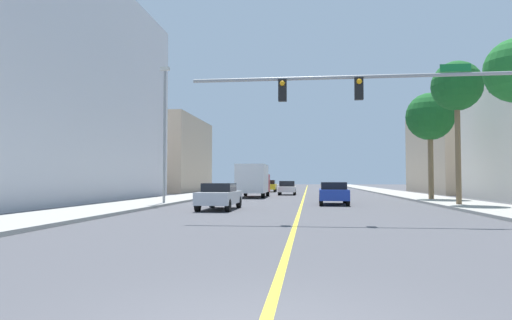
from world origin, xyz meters
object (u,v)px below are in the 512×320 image
palm_far (430,117)px  delivery_truck (253,180)px  car_silver (219,196)px  car_white (287,188)px  car_blue (333,193)px  street_lamp (165,128)px  palm_mid (457,88)px  traffic_signal_mast (409,102)px  car_yellow (269,186)px

palm_far → delivery_truck: palm_far is taller
car_silver → car_white: size_ratio=1.11×
palm_far → delivery_truck: (-13.87, 5.04, -4.65)m
car_blue → street_lamp: bearing=-169.0°
palm_mid → delivery_truck: size_ratio=1.18×
palm_far → car_blue: (-7.43, -5.74, -5.46)m
traffic_signal_mast → palm_mid: palm_mid is taller
traffic_signal_mast → palm_far: bearing=73.4°
palm_far → car_yellow: palm_far is taller
street_lamp → delivery_truck: (4.01, 12.64, -3.26)m
car_white → car_blue: bearing=-78.5°
street_lamp → car_blue: 11.37m
street_lamp → car_blue: (10.45, 1.85, -4.07)m
car_yellow → street_lamp: bearing=-98.7°
palm_mid → car_white: (-10.88, 18.98, -6.24)m
car_silver → car_yellow: (-0.39, 33.72, 0.04)m
street_lamp → car_silver: (4.24, -3.73, -4.08)m
palm_mid → car_yellow: bearing=114.8°
traffic_signal_mast → palm_far: palm_far is taller
car_blue → palm_far: bearing=38.7°
palm_mid → delivery_truck: (-13.55, 12.28, -5.43)m
palm_far → car_blue: size_ratio=1.78×
traffic_signal_mast → car_silver: traffic_signal_mast is taller
traffic_signal_mast → delivery_truck: bearing=110.9°
traffic_signal_mast → palm_mid: size_ratio=1.49×
car_blue → delivery_truck: 12.59m
palm_mid → car_blue: 9.58m
street_lamp → car_yellow: (3.85, 29.99, -4.04)m
street_lamp → car_white: size_ratio=2.17×
street_lamp → car_blue: street_lamp is taller
car_silver → car_white: 23.20m
car_silver → delivery_truck: (-0.22, 16.37, 0.82)m
traffic_signal_mast → car_silver: size_ratio=2.87×
car_blue → car_white: bearing=103.2°
traffic_signal_mast → palm_mid: bearing=64.5°
street_lamp → car_yellow: 30.50m
palm_mid → car_blue: (-7.11, 1.49, -6.24)m
street_lamp → car_yellow: size_ratio=2.03×
car_blue → car_yellow: (-6.60, 28.14, 0.03)m
car_blue → traffic_signal_mast: bearing=-78.4°
traffic_signal_mast → palm_mid: 11.68m
traffic_signal_mast → car_white: bearing=101.5°
car_silver → palm_mid: bearing=17.6°
street_lamp → palm_mid: 17.70m
palm_mid → delivery_truck: bearing=137.8°
delivery_truck → car_yellow: bearing=89.9°
traffic_signal_mast → delivery_truck: traffic_signal_mast is taller
car_silver → car_blue: bearing=42.5°
car_silver → delivery_truck: size_ratio=0.61×
traffic_signal_mast → car_blue: bearing=100.6°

